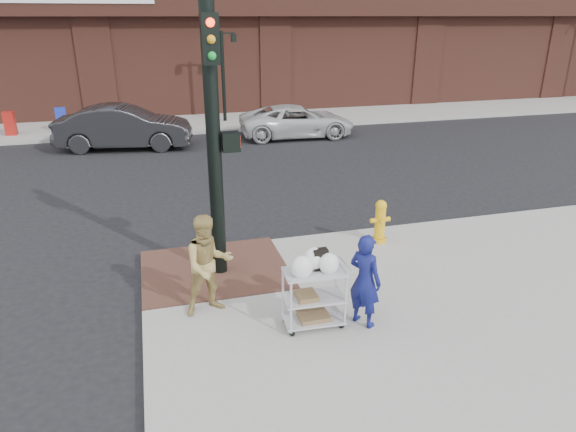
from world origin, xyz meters
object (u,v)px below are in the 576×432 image
object	(u,v)px
lamp_post	(223,67)
pedestrian_tan	(209,265)
woman_blue	(365,280)
fire_hydrant	(380,221)
utility_cart	(314,293)
traffic_signal_pole	(215,136)
sedan_dark	(124,127)
minivan_white	(297,121)

from	to	relation	value
lamp_post	pedestrian_tan	distance (m)	16.91
woman_blue	fire_hydrant	world-z (taller)	woman_blue
pedestrian_tan	utility_cart	xyz separation A→B (m)	(1.53, -0.89, -0.26)
traffic_signal_pole	utility_cart	xyz separation A→B (m)	(1.14, -2.24, -2.09)
lamp_post	woman_blue	distance (m)	17.71
lamp_post	sedan_dark	xyz separation A→B (m)	(-4.44, -3.79, -1.79)
traffic_signal_pole	fire_hydrant	world-z (taller)	traffic_signal_pole
lamp_post	traffic_signal_pole	xyz separation A→B (m)	(-2.48, -15.23, 0.21)
woman_blue	pedestrian_tan	bearing A→B (deg)	33.83
sedan_dark	traffic_signal_pole	bearing A→B (deg)	-161.01
minivan_white	traffic_signal_pole	bearing A→B (deg)	160.32
woman_blue	pedestrian_tan	size ratio (longest dim) A/B	0.91
lamp_post	woman_blue	world-z (taller)	lamp_post
pedestrian_tan	fire_hydrant	distance (m)	4.37
lamp_post	fire_hydrant	bearing A→B (deg)	-85.81
woman_blue	utility_cart	bearing A→B (deg)	47.16
lamp_post	fire_hydrant	world-z (taller)	lamp_post
traffic_signal_pole	woman_blue	xyz separation A→B (m)	(1.92, -2.40, -1.90)
pedestrian_tan	minivan_white	size ratio (longest dim) A/B	0.36
pedestrian_tan	lamp_post	bearing A→B (deg)	69.75
minivan_white	fire_hydrant	xyz separation A→B (m)	(-1.40, -11.13, -0.02)
lamp_post	sedan_dark	size ratio (longest dim) A/B	0.80
minivan_white	utility_cart	world-z (taller)	utility_cart
sedan_dark	fire_hydrant	world-z (taller)	sedan_dark
woman_blue	sedan_dark	world-z (taller)	woman_blue
lamp_post	woman_blue	size ratio (longest dim) A/B	2.57
woman_blue	sedan_dark	distance (m)	14.37
traffic_signal_pole	utility_cart	distance (m)	3.27
minivan_white	woman_blue	bearing A→B (deg)	171.21
sedan_dark	minivan_white	distance (m)	6.93
minivan_white	utility_cart	bearing A→B (deg)	168.01
traffic_signal_pole	utility_cart	world-z (taller)	traffic_signal_pole
pedestrian_tan	sedan_dark	world-z (taller)	pedestrian_tan
pedestrian_tan	minivan_white	distance (m)	14.04
lamp_post	sedan_dark	bearing A→B (deg)	-139.57
traffic_signal_pole	minivan_white	bearing A→B (deg)	66.90
pedestrian_tan	utility_cart	bearing A→B (deg)	-40.62
pedestrian_tan	minivan_white	xyz separation A→B (m)	(5.35, 12.98, -0.35)
traffic_signal_pole	pedestrian_tan	size ratio (longest dim) A/B	2.91
sedan_dark	utility_cart	bearing A→B (deg)	-157.99
utility_cart	minivan_white	bearing A→B (deg)	74.60
traffic_signal_pole	sedan_dark	size ratio (longest dim) A/B	1.00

